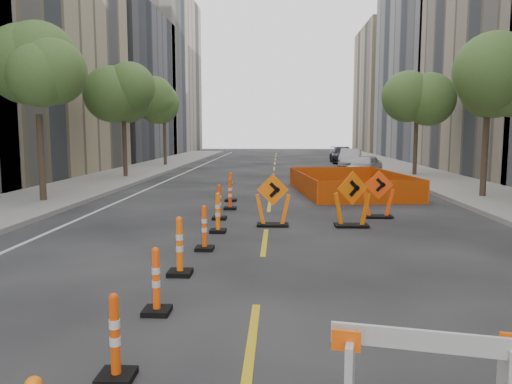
{
  "coord_description": "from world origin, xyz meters",
  "views": [
    {
      "loc": [
        0.34,
        -7.96,
        2.68
      ],
      "look_at": [
        -0.26,
        5.04,
        1.1
      ],
      "focal_mm": 35.0,
      "sensor_mm": 36.0,
      "label": 1
    }
  ],
  "objects_px": {
    "channelizer_2": "(156,281)",
    "parked_car_mid": "(350,158)",
    "chevron_sign_center": "(352,199)",
    "barricade_board": "(427,377)",
    "chevron_sign_right": "(378,194)",
    "channelizer_6": "(219,202)",
    "channelizer_4": "(204,228)",
    "parked_car_far": "(342,155)",
    "channelizer_3": "(180,246)",
    "channelizer_7": "(230,194)",
    "channelizer_5": "(218,213)",
    "channelizer_1": "(115,337)",
    "parked_car_near": "(364,166)",
    "channelizer_8": "(231,187)",
    "chevron_sign_left": "(273,200)"
  },
  "relations": [
    {
      "from": "channelizer_6",
      "to": "chevron_sign_right",
      "type": "height_order",
      "value": "chevron_sign_right"
    },
    {
      "from": "channelizer_3",
      "to": "parked_car_far",
      "type": "relative_size",
      "value": 0.24
    },
    {
      "from": "chevron_sign_center",
      "to": "barricade_board",
      "type": "xyz_separation_m",
      "value": [
        -0.69,
        -9.6,
        -0.35
      ]
    },
    {
      "from": "channelizer_6",
      "to": "chevron_sign_center",
      "type": "bearing_deg",
      "value": -14.82
    },
    {
      "from": "channelizer_2",
      "to": "parked_car_far",
      "type": "height_order",
      "value": "parked_car_far"
    },
    {
      "from": "channelizer_8",
      "to": "parked_car_near",
      "type": "distance_m",
      "value": 12.45
    },
    {
      "from": "parked_car_far",
      "to": "channelizer_6",
      "type": "bearing_deg",
      "value": -103.58
    },
    {
      "from": "channelizer_7",
      "to": "chevron_sign_right",
      "type": "relative_size",
      "value": 0.73
    },
    {
      "from": "channelizer_4",
      "to": "barricade_board",
      "type": "height_order",
      "value": "channelizer_4"
    },
    {
      "from": "chevron_sign_center",
      "to": "channelizer_6",
      "type": "bearing_deg",
      "value": 141.73
    },
    {
      "from": "channelizer_2",
      "to": "parked_car_mid",
      "type": "bearing_deg",
      "value": 76.9
    },
    {
      "from": "channelizer_7",
      "to": "channelizer_8",
      "type": "height_order",
      "value": "channelizer_8"
    },
    {
      "from": "parked_car_far",
      "to": "channelizer_4",
      "type": "bearing_deg",
      "value": -101.6
    },
    {
      "from": "channelizer_2",
      "to": "chevron_sign_center",
      "type": "xyz_separation_m",
      "value": [
        3.86,
        6.94,
        0.29
      ]
    },
    {
      "from": "parked_car_near",
      "to": "channelizer_5",
      "type": "bearing_deg",
      "value": -87.75
    },
    {
      "from": "channelizer_5",
      "to": "channelizer_8",
      "type": "xyz_separation_m",
      "value": [
        -0.23,
        5.98,
        0.02
      ]
    },
    {
      "from": "channelizer_5",
      "to": "barricade_board",
      "type": "distance_m",
      "value": 9.14
    },
    {
      "from": "channelizer_4",
      "to": "channelizer_8",
      "type": "height_order",
      "value": "channelizer_8"
    },
    {
      "from": "channelizer_5",
      "to": "channelizer_8",
      "type": "distance_m",
      "value": 5.98
    },
    {
      "from": "parked_car_mid",
      "to": "channelizer_2",
      "type": "bearing_deg",
      "value": -91.46
    },
    {
      "from": "parked_car_near",
      "to": "channelizer_4",
      "type": "bearing_deg",
      "value": -85.74
    },
    {
      "from": "channelizer_3",
      "to": "parked_car_far",
      "type": "xyz_separation_m",
      "value": [
        7.27,
        33.97,
        0.13
      ]
    },
    {
      "from": "channelizer_8",
      "to": "channelizer_5",
      "type": "bearing_deg",
      "value": -87.76
    },
    {
      "from": "channelizer_5",
      "to": "parked_car_far",
      "type": "relative_size",
      "value": 0.23
    },
    {
      "from": "barricade_board",
      "to": "channelizer_4",
      "type": "bearing_deg",
      "value": 126.51
    },
    {
      "from": "channelizer_5",
      "to": "channelizer_6",
      "type": "xyz_separation_m",
      "value": [
        -0.2,
        1.99,
        0.0
      ]
    },
    {
      "from": "chevron_sign_left",
      "to": "barricade_board",
      "type": "bearing_deg",
      "value": -90.32
    },
    {
      "from": "chevron_sign_right",
      "to": "parked_car_far",
      "type": "bearing_deg",
      "value": 85.47
    },
    {
      "from": "channelizer_2",
      "to": "parked_car_mid",
      "type": "distance_m",
      "value": 31.72
    },
    {
      "from": "parked_car_mid",
      "to": "parked_car_far",
      "type": "xyz_separation_m",
      "value": [
        0.03,
        5.07,
        -0.01
      ]
    },
    {
      "from": "chevron_sign_left",
      "to": "chevron_sign_right",
      "type": "bearing_deg",
      "value": 15.98
    },
    {
      "from": "parked_car_near",
      "to": "channelizer_7",
      "type": "bearing_deg",
      "value": -94.07
    },
    {
      "from": "channelizer_5",
      "to": "channelizer_1",
      "type": "bearing_deg",
      "value": -90.98
    },
    {
      "from": "channelizer_2",
      "to": "chevron_sign_right",
      "type": "height_order",
      "value": "chevron_sign_right"
    },
    {
      "from": "channelizer_6",
      "to": "barricade_board",
      "type": "xyz_separation_m",
      "value": [
        3.19,
        -10.63,
        -0.09
      ]
    },
    {
      "from": "parked_car_far",
      "to": "parked_car_near",
      "type": "bearing_deg",
      "value": -90.92
    },
    {
      "from": "channelizer_1",
      "to": "barricade_board",
      "type": "bearing_deg",
      "value": -12.03
    },
    {
      "from": "channelizer_1",
      "to": "parked_car_far",
      "type": "distance_m",
      "value": 38.63
    },
    {
      "from": "chevron_sign_center",
      "to": "parked_car_near",
      "type": "height_order",
      "value": "chevron_sign_center"
    },
    {
      "from": "channelizer_6",
      "to": "parked_car_near",
      "type": "xyz_separation_m",
      "value": [
        6.8,
        14.39,
        0.12
      ]
    },
    {
      "from": "channelizer_7",
      "to": "parked_car_mid",
      "type": "height_order",
      "value": "parked_car_mid"
    },
    {
      "from": "parked_car_mid",
      "to": "channelizer_6",
      "type": "bearing_deg",
      "value": -95.81
    },
    {
      "from": "channelizer_2",
      "to": "parked_car_far",
      "type": "distance_m",
      "value": 36.68
    },
    {
      "from": "chevron_sign_right",
      "to": "channelizer_5",
      "type": "bearing_deg",
      "value": -151.49
    },
    {
      "from": "channelizer_3",
      "to": "channelizer_5",
      "type": "distance_m",
      "value": 3.99
    },
    {
      "from": "chevron_sign_right",
      "to": "channelizer_6",
      "type": "bearing_deg",
      "value": -173.45
    },
    {
      "from": "channelizer_5",
      "to": "barricade_board",
      "type": "relative_size",
      "value": 0.61
    },
    {
      "from": "channelizer_1",
      "to": "parked_car_mid",
      "type": "xyz_separation_m",
      "value": [
        7.14,
        32.88,
        0.2
      ]
    },
    {
      "from": "channelizer_7",
      "to": "chevron_sign_right",
      "type": "height_order",
      "value": "chevron_sign_right"
    },
    {
      "from": "channelizer_1",
      "to": "parked_car_far",
      "type": "height_order",
      "value": "parked_car_far"
    }
  ]
}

